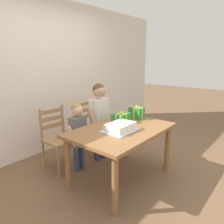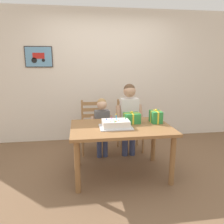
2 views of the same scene
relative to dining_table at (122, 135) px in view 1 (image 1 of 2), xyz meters
The scene contains 10 objects.
ground_plane 0.63m from the dining_table, ahead, with size 20.00×20.00×0.00m, color brown.
back_wall 1.76m from the dining_table, 90.17° to the left, with size 6.40×0.11×2.60m.
dining_table is the anchor object (origin of this frame).
birthday_cake 0.17m from the dining_table, 155.84° to the right, with size 0.44×0.34×0.19m.
gift_box_red_large 0.58m from the dining_table, 13.13° to the left, with size 0.15×0.21×0.21m.
gift_box_beside_cake 0.29m from the dining_table, 39.54° to the left, with size 0.23×0.19×0.18m.
chair_left 0.98m from the dining_table, 110.08° to the left, with size 0.43×0.43×0.92m.
chair_right 0.98m from the dining_table, 69.87° to the left, with size 0.42×0.42×0.92m.
child_older 0.69m from the dining_table, 67.83° to the left, with size 0.45×0.26×1.24m.
child_younger 0.66m from the dining_table, 107.70° to the left, with size 0.38×0.22×1.01m.
Camera 1 is at (-2.13, -1.58, 1.61)m, focal length 34.34 mm.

